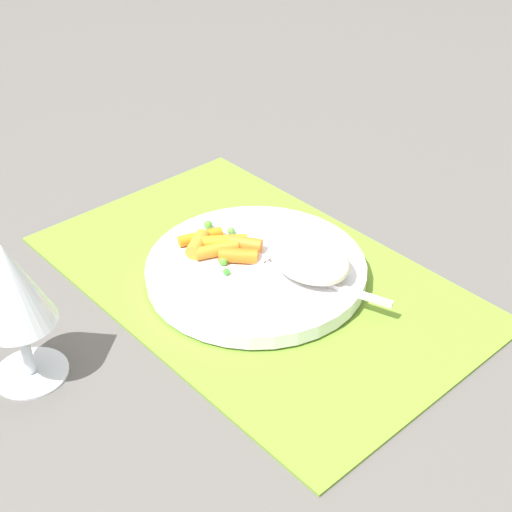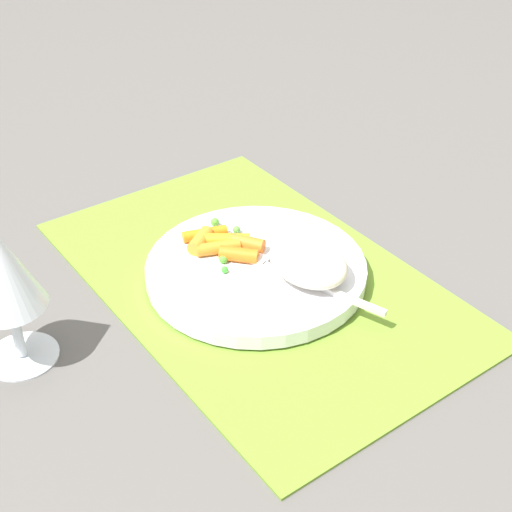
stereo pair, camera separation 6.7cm
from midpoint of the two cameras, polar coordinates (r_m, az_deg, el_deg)
ground_plane at (r=0.81m, az=2.39°, el=-1.95°), size 2.40×2.40×0.00m
placemat at (r=0.81m, az=2.39°, el=-1.78°), size 0.49×0.31×0.01m
plate at (r=0.80m, az=2.41°, el=-1.14°), size 0.24×0.24×0.02m
rice_mound at (r=0.77m, az=6.54°, el=-0.51°), size 0.10×0.07×0.03m
carrot_portion at (r=0.81m, az=-0.19°, el=0.91°), size 0.09×0.08×0.02m
pea_scatter at (r=0.82m, az=0.10°, el=1.04°), size 0.09×0.07×0.01m
fork at (r=0.78m, az=4.90°, el=-1.46°), size 0.18×0.07×0.01m
wine_glass at (r=0.68m, az=-16.36°, el=-1.41°), size 0.07×0.07×0.15m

